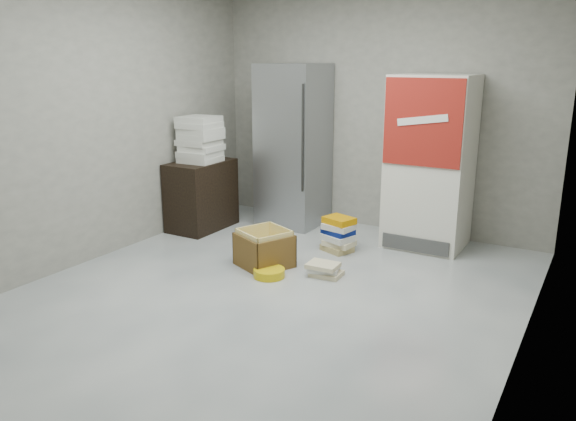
{
  "coord_description": "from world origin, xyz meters",
  "views": [
    {
      "loc": [
        2.39,
        -3.62,
        1.95
      ],
      "look_at": [
        -0.14,
        0.7,
        0.59
      ],
      "focal_mm": 35.0,
      "sensor_mm": 36.0,
      "label": 1
    }
  ],
  "objects_px": {
    "coke_cooler": "(430,162)",
    "phonebook_stack_main": "(338,234)",
    "wood_shelf": "(201,195)",
    "steel_fridge": "(294,146)",
    "cardboard_box": "(264,251)"
  },
  "relations": [
    {
      "from": "steel_fridge",
      "to": "wood_shelf",
      "type": "distance_m",
      "value": 1.23
    },
    {
      "from": "wood_shelf",
      "to": "cardboard_box",
      "type": "bearing_deg",
      "value": -27.78
    },
    {
      "from": "coke_cooler",
      "to": "phonebook_stack_main",
      "type": "relative_size",
      "value": 4.94
    },
    {
      "from": "phonebook_stack_main",
      "to": "cardboard_box",
      "type": "relative_size",
      "value": 0.61
    },
    {
      "from": "coke_cooler",
      "to": "wood_shelf",
      "type": "relative_size",
      "value": 2.25
    },
    {
      "from": "steel_fridge",
      "to": "wood_shelf",
      "type": "bearing_deg",
      "value": -138.69
    },
    {
      "from": "steel_fridge",
      "to": "cardboard_box",
      "type": "xyz_separation_m",
      "value": [
        0.49,
        -1.43,
        -0.8
      ]
    },
    {
      "from": "wood_shelf",
      "to": "phonebook_stack_main",
      "type": "distance_m",
      "value": 1.77
    },
    {
      "from": "coke_cooler",
      "to": "wood_shelf",
      "type": "distance_m",
      "value": 2.63
    },
    {
      "from": "coke_cooler",
      "to": "phonebook_stack_main",
      "type": "distance_m",
      "value": 1.22
    },
    {
      "from": "coke_cooler",
      "to": "cardboard_box",
      "type": "xyz_separation_m",
      "value": [
        -1.16,
        -1.42,
        -0.75
      ]
    },
    {
      "from": "steel_fridge",
      "to": "coke_cooler",
      "type": "distance_m",
      "value": 1.65
    },
    {
      "from": "steel_fridge",
      "to": "wood_shelf",
      "type": "xyz_separation_m",
      "value": [
        -0.83,
        -0.73,
        -0.55
      ]
    },
    {
      "from": "steel_fridge",
      "to": "wood_shelf",
      "type": "relative_size",
      "value": 2.37
    },
    {
      "from": "steel_fridge",
      "to": "wood_shelf",
      "type": "height_order",
      "value": "steel_fridge"
    }
  ]
}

